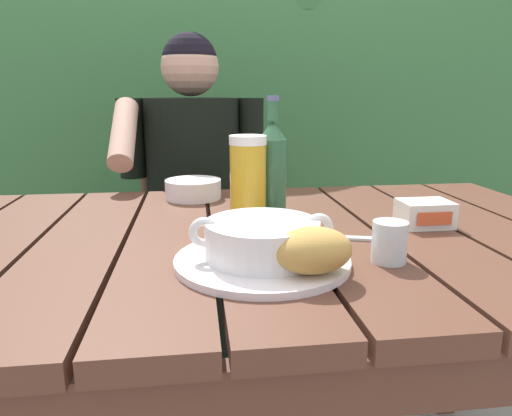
# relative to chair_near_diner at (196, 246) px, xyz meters

# --- Properties ---
(dining_table) EXTENTS (1.48, 0.87, 0.78)m
(dining_table) POSITION_rel_chair_near_diner_xyz_m (0.12, -0.87, 0.22)
(dining_table) COLOR #553123
(dining_table) RESTS_ON ground_plane
(hedge_backdrop) EXTENTS (3.17, 0.94, 2.20)m
(hedge_backdrop) POSITION_rel_chair_near_diner_xyz_m (0.16, 0.67, 0.65)
(hedge_backdrop) COLOR #3B723E
(hedge_backdrop) RESTS_ON ground_plane
(chair_near_diner) EXTENTS (0.43, 0.41, 0.91)m
(chair_near_diner) POSITION_rel_chair_near_diner_xyz_m (0.00, 0.00, 0.00)
(chair_near_diner) COLOR brown
(chair_near_diner) RESTS_ON ground_plane
(person_eating) EXTENTS (0.48, 0.47, 1.24)m
(person_eating) POSITION_rel_chair_near_diner_xyz_m (-0.00, -0.19, 0.27)
(person_eating) COLOR black
(person_eating) RESTS_ON ground_plane
(serving_plate) EXTENTS (0.29, 0.29, 0.01)m
(serving_plate) POSITION_rel_chair_near_diner_xyz_m (0.11, -1.05, 0.32)
(serving_plate) COLOR white
(serving_plate) RESTS_ON dining_table
(soup_bowl) EXTENTS (0.24, 0.19, 0.07)m
(soup_bowl) POSITION_rel_chair_near_diner_xyz_m (0.11, -1.05, 0.36)
(soup_bowl) COLOR white
(soup_bowl) RESTS_ON serving_plate
(bread_roll) EXTENTS (0.13, 0.10, 0.07)m
(bread_roll) POSITION_rel_chair_near_diner_xyz_m (0.18, -1.12, 0.36)
(bread_roll) COLOR #BD8E43
(bread_roll) RESTS_ON serving_plate
(beer_glass) EXTENTS (0.08, 0.08, 0.19)m
(beer_glass) POSITION_rel_chair_near_diner_xyz_m (0.12, -0.79, 0.41)
(beer_glass) COLOR gold
(beer_glass) RESTS_ON dining_table
(beer_bottle) EXTENTS (0.06, 0.06, 0.27)m
(beer_bottle) POSITION_rel_chair_near_diner_xyz_m (0.18, -0.75, 0.43)
(beer_bottle) COLOR #2D5E3B
(beer_bottle) RESTS_ON dining_table
(water_glass_small) EXTENTS (0.06, 0.06, 0.07)m
(water_glass_small) POSITION_rel_chair_near_diner_xyz_m (0.32, -1.06, 0.35)
(water_glass_small) COLOR silver
(water_glass_small) RESTS_ON dining_table
(butter_tub) EXTENTS (0.11, 0.08, 0.05)m
(butter_tub) POSITION_rel_chair_near_diner_xyz_m (0.48, -0.87, 0.34)
(butter_tub) COLOR white
(butter_tub) RESTS_ON dining_table
(table_knife) EXTENTS (0.14, 0.06, 0.01)m
(table_knife) POSITION_rel_chair_near_diner_xyz_m (0.27, -0.93, 0.32)
(table_knife) COLOR silver
(table_knife) RESTS_ON dining_table
(diner_bowl) EXTENTS (0.15, 0.15, 0.05)m
(diner_bowl) POSITION_rel_chair_near_diner_xyz_m (0.00, -0.54, 0.34)
(diner_bowl) COLOR white
(diner_bowl) RESTS_ON dining_table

